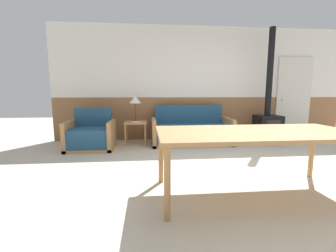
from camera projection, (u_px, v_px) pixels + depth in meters
The scene contains 10 objects.
ground_plane at pixel (250, 176), 3.10m from camera, with size 16.00×16.00×0.00m, color beige.
wall_back at pixel (204, 84), 5.50m from camera, with size 7.20×0.06×2.70m.
couch at pixel (191, 132), 5.04m from camera, with size 1.75×0.83×0.85m.
armchair at pixel (91, 136), 4.55m from camera, with size 0.91×0.73×0.81m.
side_table at pixel (136, 126), 4.97m from camera, with size 0.49×0.49×0.50m.
table_lamp at pixel (135, 100), 4.97m from camera, with size 0.26×0.26×0.58m.
book_stack at pixel (136, 122), 4.88m from camera, with size 0.19×0.14×0.02m.
dining_table at pixel (256, 136), 2.45m from camera, with size 2.16×1.00×0.72m.
wood_stove at pixel (268, 115), 5.16m from camera, with size 0.53×0.48×2.57m.
entry_door at pixel (293, 98), 5.71m from camera, with size 0.90×0.09×2.02m.
Camera 1 is at (-1.42, -2.85, 1.13)m, focal length 24.00 mm.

